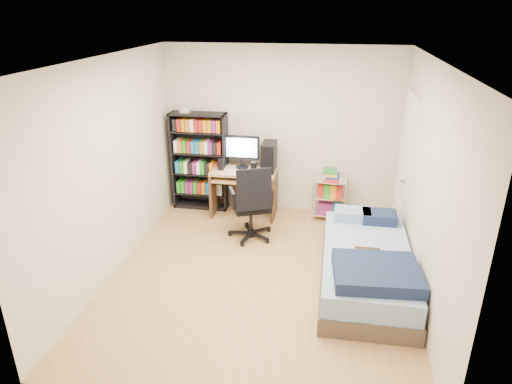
% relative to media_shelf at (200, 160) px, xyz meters
% --- Properties ---
extents(room, '(3.58, 4.08, 2.58)m').
position_rel_media_shelf_xyz_m(room, '(1.24, -1.84, 0.47)').
color(room, tan).
rests_on(room, ground).
extents(media_shelf, '(0.85, 0.28, 1.58)m').
position_rel_media_shelf_xyz_m(media_shelf, '(0.00, 0.00, 0.00)').
color(media_shelf, black).
rests_on(media_shelf, room).
extents(computer_desk, '(0.96, 0.56, 1.21)m').
position_rel_media_shelf_xyz_m(computer_desk, '(0.82, -0.12, -0.12)').
color(computer_desk, tan).
rests_on(computer_desk, room).
extents(office_chair, '(0.83, 0.83, 1.06)m').
position_rel_media_shelf_xyz_m(office_chair, '(0.98, -0.92, -0.44)').
color(office_chair, black).
rests_on(office_chair, room).
extents(wire_cart, '(0.51, 0.39, 0.78)m').
position_rel_media_shelf_xyz_m(wire_cart, '(2.02, -0.10, -0.27)').
color(wire_cart, silver).
rests_on(wire_cart, room).
extents(bed, '(1.01, 2.01, 0.57)m').
position_rel_media_shelf_xyz_m(bed, '(2.47, -1.84, -0.53)').
color(bed, brown).
rests_on(bed, room).
extents(door, '(0.12, 0.80, 2.00)m').
position_rel_media_shelf_xyz_m(door, '(2.96, -0.49, 0.22)').
color(door, silver).
rests_on(door, room).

